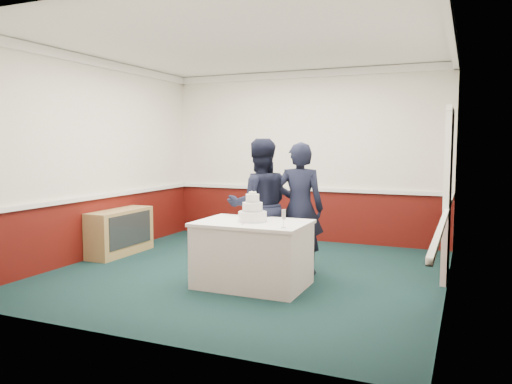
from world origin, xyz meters
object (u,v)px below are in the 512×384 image
at_px(champagne_flute, 284,215).
at_px(sideboard, 120,232).
at_px(cake_knife, 243,224).
at_px(wedding_cake, 253,212).
at_px(person_man, 260,206).
at_px(cake_table, 253,253).
at_px(person_woman, 300,208).

bearing_deg(champagne_flute, sideboard, 160.83).
height_order(cake_knife, champagne_flute, champagne_flute).
relative_size(sideboard, wedding_cake, 3.30).
bearing_deg(wedding_cake, person_man, 105.67).
xyz_separation_m(cake_table, wedding_cake, (0.00, 0.00, 0.50)).
bearing_deg(person_man, wedding_cake, 73.58).
xyz_separation_m(champagne_flute, person_woman, (-0.17, 1.08, -0.06)).
bearing_deg(sideboard, wedding_cake, -17.05).
height_order(sideboard, person_man, person_man).
bearing_deg(sideboard, cake_table, -17.05).
bearing_deg(cake_table, sideboard, 162.95).
bearing_deg(cake_table, person_man, 105.67).
xyz_separation_m(wedding_cake, person_woman, (0.33, 0.80, -0.03)).
height_order(wedding_cake, cake_knife, wedding_cake).
distance_m(sideboard, person_woman, 2.98).
xyz_separation_m(sideboard, champagne_flute, (3.10, -1.08, 0.58)).
distance_m(cake_table, champagne_flute, 0.78).
xyz_separation_m(cake_table, person_woman, (0.33, 0.80, 0.47)).
xyz_separation_m(cake_knife, person_man, (-0.16, 0.87, 0.10)).
relative_size(wedding_cake, cake_knife, 1.65).
xyz_separation_m(sideboard, person_woman, (2.93, 0.00, 0.52)).
bearing_deg(champagne_flute, person_man, 125.93).
bearing_deg(cake_table, cake_knife, -98.53).
distance_m(cake_table, wedding_cake, 0.50).
relative_size(sideboard, person_man, 0.67).
distance_m(wedding_cake, champagne_flute, 0.57).
height_order(cake_table, champagne_flute, champagne_flute).
distance_m(sideboard, person_man, 2.48).
bearing_deg(person_woman, person_man, 3.93).
bearing_deg(champagne_flute, person_woman, 98.95).
bearing_deg(person_man, person_woman, 162.39).
xyz_separation_m(cake_knife, champagne_flute, (0.53, -0.08, 0.14)).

